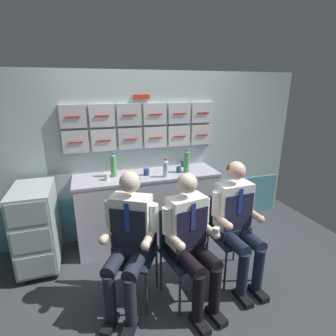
# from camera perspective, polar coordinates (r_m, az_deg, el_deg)

# --- Properties ---
(ground) EXTENTS (4.80, 4.80, 0.04)m
(ground) POSITION_cam_1_polar(r_m,az_deg,el_deg) (2.84, 4.05, -26.69)
(ground) COLOR #363A3E
(galley_bulkhead) EXTENTS (4.20, 0.14, 2.15)m
(galley_bulkhead) POSITION_cam_1_polar(r_m,az_deg,el_deg) (3.46, -4.02, 2.64)
(galley_bulkhead) COLOR #ACBEBF
(galley_bulkhead) RESTS_ON ground
(galley_counter) EXTENTS (1.78, 0.53, 0.92)m
(galley_counter) POSITION_cam_1_polar(r_m,az_deg,el_deg) (3.40, -4.33, -8.74)
(galley_counter) COLOR #BAB7C5
(galley_counter) RESTS_ON ground
(service_trolley) EXTENTS (0.40, 0.65, 0.95)m
(service_trolley) POSITION_cam_1_polar(r_m,az_deg,el_deg) (3.23, -26.82, -11.26)
(service_trolley) COLOR black
(service_trolley) RESTS_ON ground
(folding_chair_left) EXTENTS (0.54, 0.54, 0.87)m
(folding_chair_left) POSITION_cam_1_polar(r_m,az_deg,el_deg) (2.58, -7.12, -15.96)
(folding_chair_left) COLOR #2D2D33
(folding_chair_left) RESTS_ON ground
(crew_member_left) EXTENTS (0.58, 0.67, 1.27)m
(crew_member_left) POSITION_cam_1_polar(r_m,az_deg,el_deg) (2.36, -8.58, -14.69)
(crew_member_left) COLOR black
(crew_member_left) RESTS_ON ground
(folding_chair_right) EXTENTS (0.47, 0.47, 0.87)m
(folding_chair_right) POSITION_cam_1_polar(r_m,az_deg,el_deg) (2.57, 3.01, -15.93)
(folding_chair_right) COLOR #2D2D33
(folding_chair_right) RESTS_ON ground
(crew_member_right) EXTENTS (0.49, 0.63, 1.25)m
(crew_member_right) POSITION_cam_1_polar(r_m,az_deg,el_deg) (2.38, 5.20, -14.76)
(crew_member_right) COLOR black
(crew_member_right) RESTS_ON ground
(folding_chair_by_counter) EXTENTS (0.42, 0.43, 0.87)m
(folding_chair_by_counter) POSITION_cam_1_polar(r_m,az_deg,el_deg) (2.90, 12.85, -12.22)
(folding_chair_by_counter) COLOR #2D2D33
(folding_chair_by_counter) RESTS_ON ground
(crew_member_by_counter) EXTENTS (0.49, 0.61, 1.27)m
(crew_member_by_counter) POSITION_cam_1_polar(r_m,az_deg,el_deg) (2.71, 15.00, -10.71)
(crew_member_by_counter) COLOR black
(crew_member_by_counter) RESTS_ON ground
(water_bottle_tall) EXTENTS (0.07, 0.07, 0.30)m
(water_bottle_tall) POSITION_cam_1_polar(r_m,az_deg,el_deg) (3.17, -11.87, 0.64)
(water_bottle_tall) COLOR #549F5B
(water_bottle_tall) RESTS_ON galley_counter
(sparkling_bottle_green) EXTENTS (0.07, 0.07, 0.30)m
(sparkling_bottle_green) POSITION_cam_1_polar(r_m,az_deg,el_deg) (3.26, 4.08, 1.49)
(sparkling_bottle_green) COLOR #4A9E50
(sparkling_bottle_green) RESTS_ON galley_counter
(water_bottle_clear) EXTENTS (0.07, 0.07, 0.23)m
(water_bottle_clear) POSITION_cam_1_polar(r_m,az_deg,el_deg) (3.09, -0.54, -0.04)
(water_bottle_clear) COLOR silver
(water_bottle_clear) RESTS_ON galley_counter
(coffee_cup_spare) EXTENTS (0.07, 0.07, 0.08)m
(coffee_cup_spare) POSITION_cam_1_polar(r_m,az_deg,el_deg) (3.52, 3.43, 1.02)
(coffee_cup_spare) COLOR navy
(coffee_cup_spare) RESTS_ON galley_counter
(paper_cup_tan) EXTENTS (0.06, 0.06, 0.08)m
(paper_cup_tan) POSITION_cam_1_polar(r_m,az_deg,el_deg) (3.09, -13.30, -1.84)
(paper_cup_tan) COLOR silver
(paper_cup_tan) RESTS_ON galley_counter
(espresso_cup_small) EXTENTS (0.06, 0.06, 0.07)m
(espresso_cup_small) POSITION_cam_1_polar(r_m,az_deg,el_deg) (3.27, 2.33, -0.40)
(espresso_cup_small) COLOR navy
(espresso_cup_small) RESTS_ON galley_counter
(coffee_cup_white) EXTENTS (0.07, 0.07, 0.08)m
(coffee_cup_white) POSITION_cam_1_polar(r_m,az_deg,el_deg) (3.18, -4.77, -0.83)
(coffee_cup_white) COLOR navy
(coffee_cup_white) RESTS_ON galley_counter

